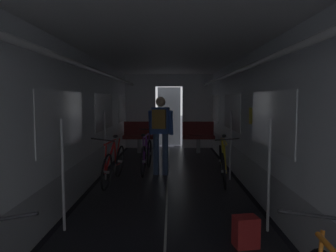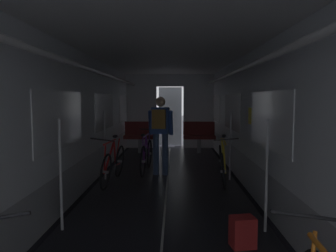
{
  "view_description": "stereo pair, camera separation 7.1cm",
  "coord_description": "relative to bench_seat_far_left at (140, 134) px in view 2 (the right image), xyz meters",
  "views": [
    {
      "loc": [
        0.06,
        -1.87,
        1.65
      ],
      "look_at": [
        0.0,
        5.45,
        1.03
      ],
      "focal_mm": 35.0,
      "sensor_mm": 36.0,
      "label": 1
    },
    {
      "loc": [
        0.13,
        -1.87,
        1.65
      ],
      "look_at": [
        0.0,
        5.45,
        1.03
      ],
      "focal_mm": 35.0,
      "sensor_mm": 36.0,
      "label": 2
    }
  ],
  "objects": [
    {
      "name": "bench_seat_far_left",
      "position": [
        0.0,
        0.0,
        0.0
      ],
      "size": [
        0.98,
        0.51,
        0.95
      ],
      "color": "gray",
      "rests_on": "ground"
    },
    {
      "name": "bicycle_purple_in_aisle",
      "position": [
        0.42,
        -2.7,
        -0.18
      ],
      "size": [
        0.44,
        1.69,
        0.94
      ],
      "color": "black",
      "rests_on": "ground"
    },
    {
      "name": "bench_seat_far_right",
      "position": [
        1.8,
        0.0,
        0.0
      ],
      "size": [
        0.98,
        0.51,
        0.95
      ],
      "color": "gray",
      "rests_on": "ground"
    },
    {
      "name": "person_cyclist_aisle",
      "position": [
        0.74,
        -2.97,
        0.45
      ],
      "size": [
        0.55,
        0.42,
        1.69
      ],
      "color": "#384C75",
      "rests_on": "ground"
    },
    {
      "name": "bicycle_yellow",
      "position": [
        1.99,
        -3.58,
        -0.19
      ],
      "size": [
        0.44,
        1.69,
        0.95
      ],
      "color": "black",
      "rests_on": "ground"
    },
    {
      "name": "backpack_on_floor",
      "position": [
        1.8,
        -6.4,
        -0.4
      ],
      "size": [
        0.29,
        0.25,
        0.34
      ],
      "primitive_type": "cube",
      "rotation": [
        0.0,
        0.0,
        0.19
      ],
      "color": "maroon",
      "rests_on": "ground"
    },
    {
      "name": "bicycle_red",
      "position": [
        -0.15,
        -3.67,
        -0.19
      ],
      "size": [
        0.44,
        1.69,
        0.95
      ],
      "color": "black",
      "rests_on": "ground"
    },
    {
      "name": "train_car_shell",
      "position": [
        0.9,
        -4.47,
        1.13
      ],
      "size": [
        3.14,
        12.34,
        2.57
      ],
      "color": "black",
      "rests_on": "ground"
    }
  ]
}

